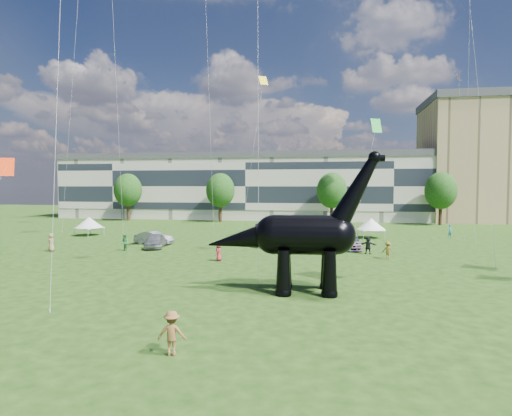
# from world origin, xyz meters

# --- Properties ---
(ground) EXTENTS (220.00, 220.00, 0.00)m
(ground) POSITION_xyz_m (0.00, 0.00, 0.00)
(ground) COLOR #16330C
(ground) RESTS_ON ground
(terrace_row) EXTENTS (78.00, 11.00, 12.00)m
(terrace_row) POSITION_xyz_m (-8.00, 62.00, 6.00)
(terrace_row) COLOR beige
(terrace_row) RESTS_ON ground
(apartment_block) EXTENTS (28.00, 18.00, 22.00)m
(apartment_block) POSITION_xyz_m (40.00, 65.00, 11.00)
(apartment_block) COLOR tan
(apartment_block) RESTS_ON ground
(tree_far_left) EXTENTS (5.20, 5.20, 9.44)m
(tree_far_left) POSITION_xyz_m (-30.00, 53.00, 6.29)
(tree_far_left) COLOR #382314
(tree_far_left) RESTS_ON ground
(tree_mid_left) EXTENTS (5.20, 5.20, 9.44)m
(tree_mid_left) POSITION_xyz_m (-12.00, 53.00, 6.29)
(tree_mid_left) COLOR #382314
(tree_mid_left) RESTS_ON ground
(tree_mid_right) EXTENTS (5.20, 5.20, 9.44)m
(tree_mid_right) POSITION_xyz_m (8.00, 53.00, 6.29)
(tree_mid_right) COLOR #382314
(tree_mid_right) RESTS_ON ground
(tree_far_right) EXTENTS (5.20, 5.20, 9.44)m
(tree_far_right) POSITION_xyz_m (26.00, 53.00, 6.29)
(tree_far_right) COLOR #382314
(tree_far_right) RESTS_ON ground
(dinosaur_sculpture) EXTENTS (11.09, 3.20, 9.06)m
(dinosaur_sculpture) POSITION_xyz_m (5.58, 3.80, 3.42)
(dinosaur_sculpture) COLOR black
(dinosaur_sculpture) RESTS_ON ground
(car_silver) EXTENTS (2.76, 4.80, 1.54)m
(car_silver) POSITION_xyz_m (-10.72, 20.06, 0.77)
(car_silver) COLOR #ACACB0
(car_silver) RESTS_ON ground
(car_grey) EXTENTS (4.56, 2.14, 1.45)m
(car_grey) POSITION_xyz_m (-12.03, 22.81, 0.72)
(car_grey) COLOR slate
(car_grey) RESTS_ON ground
(car_white) EXTENTS (5.31, 3.08, 1.39)m
(car_white) POSITION_xyz_m (2.18, 22.82, 0.70)
(car_white) COLOR white
(car_white) RESTS_ON ground
(car_dark) EXTENTS (2.12, 5.02, 1.45)m
(car_dark) POSITION_xyz_m (9.79, 22.72, 0.72)
(car_dark) COLOR #595960
(car_dark) RESTS_ON ground
(gazebo_near) EXTENTS (4.88, 4.88, 2.57)m
(gazebo_near) POSITION_xyz_m (8.22, 27.06, 1.80)
(gazebo_near) COLOR silver
(gazebo_near) RESTS_ON ground
(gazebo_far) EXTENTS (4.23, 4.23, 2.50)m
(gazebo_far) POSITION_xyz_m (12.77, 32.86, 1.76)
(gazebo_far) COLOR white
(gazebo_far) RESTS_ON ground
(gazebo_left) EXTENTS (4.48, 4.48, 2.47)m
(gazebo_left) POSITION_xyz_m (-23.93, 29.38, 1.73)
(gazebo_left) COLOR silver
(gazebo_left) RESTS_ON ground
(visitors) EXTENTS (43.49, 42.20, 1.86)m
(visitors) POSITION_xyz_m (0.61, 15.65, 0.86)
(visitors) COLOR #A2282E
(visitors) RESTS_ON ground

